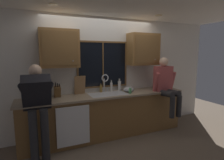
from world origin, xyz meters
name	(u,v)px	position (x,y,z in m)	size (l,w,h in m)	color
back_wall	(101,75)	(0.00, 0.06, 1.27)	(5.86, 0.12, 2.55)	silver
ceiling_downlight_left	(53,4)	(-1.04, -0.60, 2.54)	(0.14, 0.14, 0.01)	#FFEAB2
ceiling_downlight_right	(159,15)	(1.04, -0.60, 2.54)	(0.14, 0.14, 0.01)	#FFEAB2
window_glass	(103,65)	(0.02, -0.01, 1.52)	(1.10, 0.02, 0.95)	black
window_frame_top	(103,42)	(0.02, -0.02, 2.02)	(1.17, 0.02, 0.04)	brown
window_frame_bottom	(103,86)	(0.02, -0.02, 1.03)	(1.17, 0.02, 0.04)	brown
window_frame_left	(78,65)	(-0.54, -0.02, 1.52)	(0.04, 0.02, 0.95)	brown
window_frame_right	(126,64)	(0.59, -0.02, 1.52)	(0.04, 0.02, 0.95)	brown
window_mullion_center	(103,65)	(0.02, -0.02, 1.52)	(0.02, 0.02, 0.95)	brown
lower_cabinet_run	(107,116)	(0.00, -0.29, 0.44)	(3.46, 0.58, 0.88)	brown
countertop	(107,95)	(0.00, -0.31, 0.90)	(3.52, 0.62, 0.04)	gray
dishwasher_front	(73,126)	(-0.78, -0.61, 0.46)	(0.60, 0.02, 0.74)	white
upper_cabinet_left	(59,49)	(-0.92, -0.17, 1.86)	(0.72, 0.36, 0.72)	olive
upper_cabinet_right	(143,49)	(0.97, -0.17, 1.86)	(0.72, 0.36, 0.72)	olive
sink	(108,98)	(0.02, -0.30, 0.82)	(0.80, 0.46, 0.21)	#B7B7BC
faucet	(105,81)	(0.03, -0.12, 1.17)	(0.18, 0.09, 0.40)	silver
person_standing	(37,103)	(-1.36, -0.63, 0.97)	(0.53, 0.68, 1.59)	#262628
person_sitting_on_counter	(166,83)	(1.32, -0.57, 1.10)	(0.54, 0.60, 1.26)	#262628
knife_block	(57,92)	(-0.99, -0.17, 1.03)	(0.12, 0.18, 0.32)	brown
cutting_board	(80,85)	(-0.52, -0.09, 1.11)	(0.22, 0.02, 0.40)	#997047
mixing_bowl	(129,89)	(0.53, -0.28, 0.97)	(0.23, 0.23, 0.12)	#B7B7BC
soap_dispenser	(130,91)	(0.48, -0.44, 0.98)	(0.06, 0.07, 0.16)	#59A566
bottle_green_glass	(119,86)	(0.39, -0.09, 1.04)	(0.07, 0.07, 0.29)	silver
bottle_tall_clear	(101,89)	(-0.05, -0.08, 1.00)	(0.06, 0.06, 0.20)	olive
bottle_amber_small	(111,87)	(0.18, -0.12, 1.03)	(0.05, 0.05, 0.27)	silver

